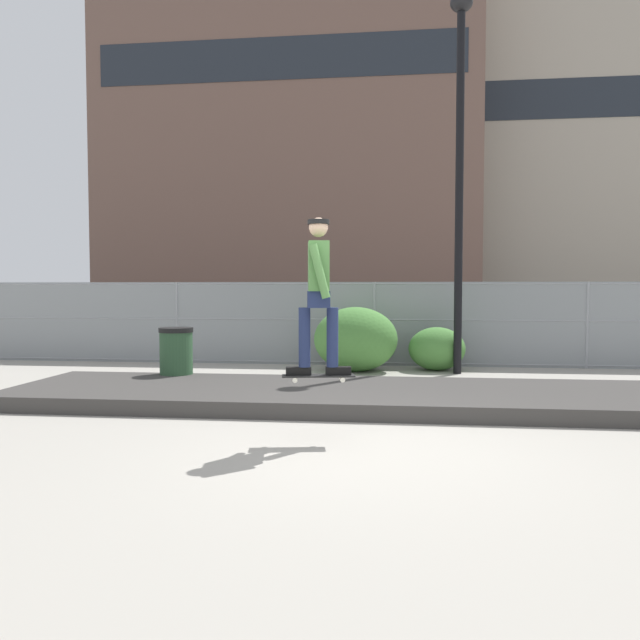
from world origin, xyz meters
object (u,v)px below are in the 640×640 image
Objects in this scene: skateboard at (318,376)px; shrub_center at (437,349)px; skater at (318,286)px; parked_car_near at (267,321)px; shrub_left at (356,339)px; street_lamp at (460,143)px; trash_bin at (176,357)px.

shrub_center is at bearing 74.19° from skateboard.
parked_car_near is at bearing 104.89° from skater.
skateboard is at bearing -90.00° from skater.
shrub_center reaches higher than skateboard.
skater is 1.48× the size of shrub_center.
parked_car_near is 4.26m from shrub_left.
street_lamp is 7.22× the size of trash_bin.
skater is at bearing -90.78° from shrub_left.
skateboard is at bearing -110.30° from street_lamp.
street_lamp is at bearing 24.36° from trash_bin.
street_lamp is at bearing -49.71° from shrub_center.
skateboard is 7.22m from street_lamp.
skateboard is at bearing -75.11° from parked_car_near.
parked_car_near reaches higher than trash_bin.
shrub_center is at bearing 11.89° from shrub_left.
skateboard is at bearing -105.81° from shrub_center.
skater is 4.67m from trash_bin.
parked_car_near is 3.84× the size of shrub_center.
shrub_center is at bearing 74.19° from skater.
parked_car_near reaches higher than shrub_left.
parked_car_near is 5.22m from shrub_center.
shrub_center is at bearing -36.05° from parked_car_near.
skateboard is 0.80× the size of trash_bin.
street_lamp is at bearing -37.40° from parked_car_near.
shrub_left is 3.79m from trash_bin.
parked_car_near is (-2.46, 9.24, 0.10)m from skateboard.
shrub_left reaches higher than trash_bin.
skater is 0.23× the size of street_lamp.
skateboard is 0.48× the size of skater.
skateboard is 6.43m from shrub_center.
skater reaches higher than parked_car_near.
street_lamp is at bearing 69.70° from skater.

